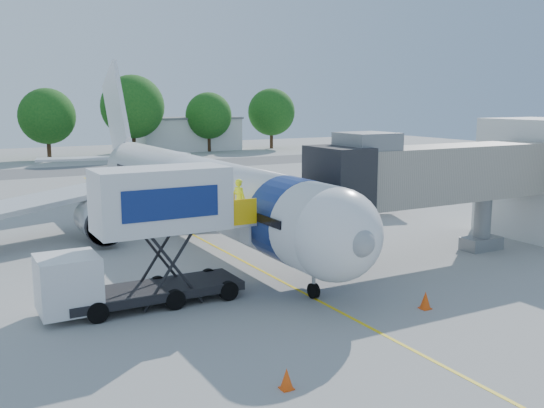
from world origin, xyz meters
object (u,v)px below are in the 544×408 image
ground_tug (432,322)px  jet_bridge (422,176)px  aircraft (191,187)px  catering_hiloader (146,238)px

ground_tug → jet_bridge: bearing=27.5°
ground_tug → aircraft: bearing=70.3°
aircraft → ground_tug: bearing=-87.3°
catering_hiloader → aircraft: bearing=60.6°
aircraft → catering_hiloader: (-6.27, -11.12, -0.19)m
catering_hiloader → ground_tug: 11.22m
aircraft → jet_bridge: (7.99, -11.12, 1.39)m
aircraft → jet_bridge: aircraft is taller
aircraft → catering_hiloader: size_ratio=4.41×
jet_bridge → catering_hiloader: bearing=-180.0°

